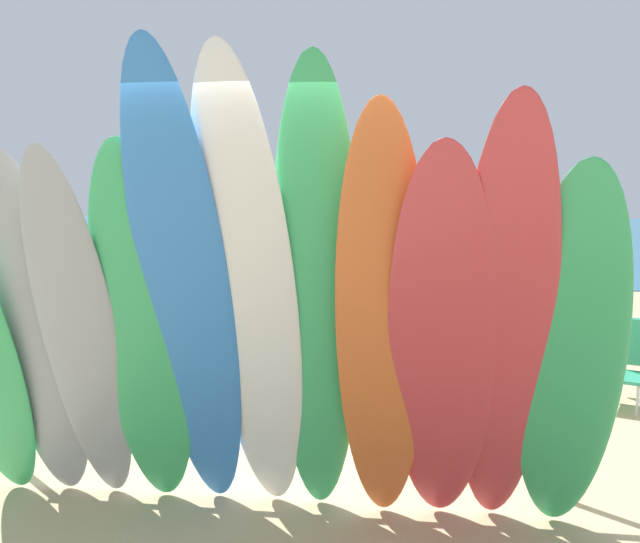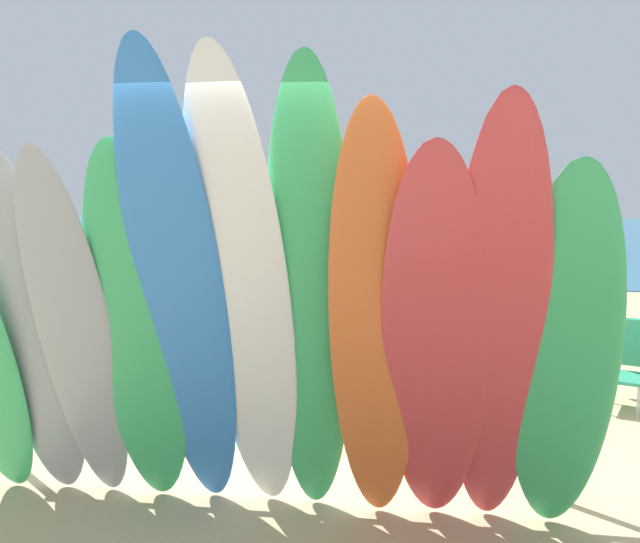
{
  "view_description": "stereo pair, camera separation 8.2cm",
  "coord_description": "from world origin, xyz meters",
  "px_view_note": "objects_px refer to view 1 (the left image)",
  "views": [
    {
      "loc": [
        0.88,
        -4.36,
        1.97
      ],
      "look_at": [
        0.0,
        2.08,
        1.22
      ],
      "focal_mm": 38.35,
      "sensor_mm": 36.0,
      "label": 1
    },
    {
      "loc": [
        0.96,
        -4.35,
        1.97
      ],
      "look_at": [
        0.0,
        2.08,
        1.22
      ],
      "focal_mm": 38.35,
      "sensor_mm": 36.0,
      "label": 2
    }
  ],
  "objects_px": {
    "surfboard_white_5": "(251,304)",
    "surfboard_red_9": "(504,336)",
    "beachgoer_midbeach": "(444,296)",
    "beachgoer_by_water": "(8,315)",
    "surfboard_grey_2": "(81,339)",
    "surfboard_green_6": "(317,308)",
    "surfboard_green_3": "(144,336)",
    "surfboard_grey_1": "(37,336)",
    "surfboard_green_10": "(570,364)",
    "surfboard_orange_7": "(382,332)",
    "beachgoer_near_rack": "(179,269)",
    "surfboard_blue_4": "(186,301)",
    "surfboard_rack": "(278,408)",
    "surfboard_red_8": "(442,352)",
    "beach_chair_red": "(618,357)"
  },
  "relations": [
    {
      "from": "surfboard_grey_1",
      "to": "beachgoer_by_water",
      "type": "height_order",
      "value": "surfboard_grey_1"
    },
    {
      "from": "beachgoer_by_water",
      "to": "beachgoer_near_rack",
      "type": "bearing_deg",
      "value": -18.32
    },
    {
      "from": "surfboard_green_3",
      "to": "surfboard_red_9",
      "type": "relative_size",
      "value": 0.9
    },
    {
      "from": "surfboard_grey_2",
      "to": "surfboard_green_6",
      "type": "height_order",
      "value": "surfboard_green_6"
    },
    {
      "from": "surfboard_blue_4",
      "to": "surfboard_white_5",
      "type": "height_order",
      "value": "surfboard_blue_4"
    },
    {
      "from": "surfboard_green_6",
      "to": "surfboard_orange_7",
      "type": "height_order",
      "value": "surfboard_green_6"
    },
    {
      "from": "beachgoer_midbeach",
      "to": "surfboard_green_6",
      "type": "bearing_deg",
      "value": 104.45
    },
    {
      "from": "beachgoer_near_rack",
      "to": "beachgoer_by_water",
      "type": "bearing_deg",
      "value": 121.97
    },
    {
      "from": "surfboard_green_10",
      "to": "beachgoer_midbeach",
      "type": "distance_m",
      "value": 3.6
    },
    {
      "from": "beachgoer_by_water",
      "to": "surfboard_blue_4",
      "type": "bearing_deg",
      "value": -145.31
    },
    {
      "from": "surfboard_red_9",
      "to": "beach_chair_red",
      "type": "bearing_deg",
      "value": 66.42
    },
    {
      "from": "surfboard_blue_4",
      "to": "surfboard_white_5",
      "type": "relative_size",
      "value": 1.02
    },
    {
      "from": "surfboard_white_5",
      "to": "surfboard_green_6",
      "type": "xyz_separation_m",
      "value": [
        0.37,
        0.04,
        -0.02
      ]
    },
    {
      "from": "surfboard_green_6",
      "to": "beach_chair_red",
      "type": "relative_size",
      "value": 3.31
    },
    {
      "from": "surfboard_red_9",
      "to": "beachgoer_midbeach",
      "type": "relative_size",
      "value": 1.71
    },
    {
      "from": "surfboard_grey_1",
      "to": "beachgoer_midbeach",
      "type": "distance_m",
      "value": 4.32
    },
    {
      "from": "surfboard_grey_2",
      "to": "surfboard_green_10",
      "type": "relative_size",
      "value": 1.03
    },
    {
      "from": "surfboard_white_5",
      "to": "surfboard_grey_2",
      "type": "bearing_deg",
      "value": -177.25
    },
    {
      "from": "surfboard_red_8",
      "to": "beachgoer_midbeach",
      "type": "height_order",
      "value": "surfboard_red_8"
    },
    {
      "from": "surfboard_rack",
      "to": "surfboard_grey_1",
      "type": "xyz_separation_m",
      "value": [
        -1.35,
        -0.6,
        0.58
      ]
    },
    {
      "from": "surfboard_grey_2",
      "to": "surfboard_white_5",
      "type": "distance_m",
      "value": 1.06
    },
    {
      "from": "surfboard_grey_1",
      "to": "surfboard_grey_2",
      "type": "bearing_deg",
      "value": -13.8
    },
    {
      "from": "surfboard_blue_4",
      "to": "beachgoer_midbeach",
      "type": "relative_size",
      "value": 1.88
    },
    {
      "from": "surfboard_red_9",
      "to": "beach_chair_red",
      "type": "distance_m",
      "value": 3.43
    },
    {
      "from": "beachgoer_midbeach",
      "to": "beachgoer_by_water",
      "type": "relative_size",
      "value": 1.03
    },
    {
      "from": "surfboard_green_6",
      "to": "surfboard_red_8",
      "type": "height_order",
      "value": "surfboard_green_6"
    },
    {
      "from": "surfboard_orange_7",
      "to": "surfboard_grey_2",
      "type": "bearing_deg",
      "value": 178.14
    },
    {
      "from": "surfboard_blue_4",
      "to": "surfboard_green_6",
      "type": "height_order",
      "value": "surfboard_blue_4"
    },
    {
      "from": "surfboard_rack",
      "to": "surfboard_white_5",
      "type": "height_order",
      "value": "surfboard_white_5"
    },
    {
      "from": "surfboard_orange_7",
      "to": "beachgoer_by_water",
      "type": "distance_m",
      "value": 4.06
    },
    {
      "from": "surfboard_grey_1",
      "to": "beachgoer_by_water",
      "type": "distance_m",
      "value": 2.41
    },
    {
      "from": "surfboard_green_10",
      "to": "surfboard_orange_7",
      "type": "bearing_deg",
      "value": -174.51
    },
    {
      "from": "surfboard_grey_1",
      "to": "surfboard_green_10",
      "type": "bearing_deg",
      "value": -5.38
    },
    {
      "from": "surfboard_green_6",
      "to": "surfboard_red_8",
      "type": "distance_m",
      "value": 0.72
    },
    {
      "from": "surfboard_rack",
      "to": "surfboard_blue_4",
      "type": "bearing_deg",
      "value": -117.6
    },
    {
      "from": "surfboard_grey_1",
      "to": "surfboard_green_10",
      "type": "relative_size",
      "value": 1.01
    },
    {
      "from": "surfboard_white_5",
      "to": "surfboard_red_9",
      "type": "relative_size",
      "value": 1.08
    },
    {
      "from": "surfboard_orange_7",
      "to": "beachgoer_by_water",
      "type": "xyz_separation_m",
      "value": [
        -3.49,
        2.04,
        -0.36
      ]
    },
    {
      "from": "surfboard_white_5",
      "to": "beachgoer_midbeach",
      "type": "relative_size",
      "value": 1.85
    },
    {
      "from": "surfboard_rack",
      "to": "beach_chair_red",
      "type": "height_order",
      "value": "beach_chair_red"
    },
    {
      "from": "surfboard_orange_7",
      "to": "beachgoer_near_rack",
      "type": "distance_m",
      "value": 6.81
    },
    {
      "from": "surfboard_grey_1",
      "to": "surfboard_orange_7",
      "type": "relative_size",
      "value": 0.91
    },
    {
      "from": "surfboard_red_8",
      "to": "surfboard_green_6",
      "type": "bearing_deg",
      "value": 177.57
    },
    {
      "from": "surfboard_grey_1",
      "to": "surfboard_blue_4",
      "type": "distance_m",
      "value": 1.02
    },
    {
      "from": "surfboard_orange_7",
      "to": "surfboard_red_8",
      "type": "xyz_separation_m",
      "value": [
        0.32,
        -0.01,
        -0.1
      ]
    },
    {
      "from": "surfboard_grey_1",
      "to": "surfboard_orange_7",
      "type": "bearing_deg",
      "value": -6.69
    },
    {
      "from": "surfboard_green_3",
      "to": "beachgoer_near_rack",
      "type": "distance_m",
      "value": 6.18
    },
    {
      "from": "surfboard_orange_7",
      "to": "surfboard_green_10",
      "type": "distance_m",
      "value": 1.0
    },
    {
      "from": "surfboard_red_9",
      "to": "beachgoer_by_water",
      "type": "height_order",
      "value": "surfboard_red_9"
    },
    {
      "from": "surfboard_orange_7",
      "to": "beachgoer_near_rack",
      "type": "xyz_separation_m",
      "value": [
        -3.26,
        5.97,
        -0.36
      ]
    }
  ]
}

